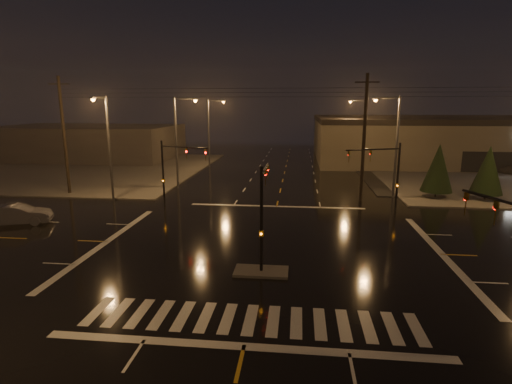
# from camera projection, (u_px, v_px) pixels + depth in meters

# --- Properties ---
(ground) EXTENTS (140.00, 140.00, 0.00)m
(ground) POSITION_uv_depth(u_px,v_px,m) (267.00, 248.00, 26.11)
(ground) COLOR black
(ground) RESTS_ON ground
(sidewalk_nw) EXTENTS (36.00, 36.00, 0.12)m
(sidewalk_nw) POSITION_uv_depth(u_px,v_px,m) (80.00, 168.00, 58.41)
(sidewalk_nw) COLOR #4E4B46
(sidewalk_nw) RESTS_ON ground
(median_island) EXTENTS (3.00, 1.60, 0.15)m
(median_island) POSITION_uv_depth(u_px,v_px,m) (261.00, 271.00, 22.21)
(median_island) COLOR #4E4B46
(median_island) RESTS_ON ground
(crosswalk) EXTENTS (15.00, 2.60, 0.01)m
(crosswalk) POSITION_uv_depth(u_px,v_px,m) (250.00, 319.00, 17.37)
(crosswalk) COLOR beige
(crosswalk) RESTS_ON ground
(stop_bar_near) EXTENTS (16.00, 0.50, 0.01)m
(stop_bar_near) POSITION_uv_depth(u_px,v_px,m) (244.00, 346.00, 15.43)
(stop_bar_near) COLOR beige
(stop_bar_near) RESTS_ON ground
(stop_bar_far) EXTENTS (16.00, 0.50, 0.01)m
(stop_bar_far) POSITION_uv_depth(u_px,v_px,m) (277.00, 206.00, 36.80)
(stop_bar_far) COLOR beige
(stop_bar_far) RESTS_ON ground
(retail_building) EXTENTS (60.20, 28.30, 7.20)m
(retail_building) POSITION_uv_depth(u_px,v_px,m) (499.00, 138.00, 66.27)
(retail_building) COLOR #695E4B
(retail_building) RESTS_ON ground
(commercial_block) EXTENTS (30.00, 18.00, 5.60)m
(commercial_block) POSITION_uv_depth(u_px,v_px,m) (88.00, 142.00, 70.00)
(commercial_block) COLOR #3A3533
(commercial_block) RESTS_ON ground
(signal_mast_median) EXTENTS (0.25, 4.59, 6.00)m
(signal_mast_median) POSITION_uv_depth(u_px,v_px,m) (263.00, 203.00, 22.33)
(signal_mast_median) COLOR black
(signal_mast_median) RESTS_ON ground
(signal_mast_ne) EXTENTS (4.84, 1.86, 6.00)m
(signal_mast_ne) POSITION_uv_depth(u_px,v_px,m) (387.00, 169.00, 34.15)
(signal_mast_ne) COLOR black
(signal_mast_ne) RESTS_ON ground
(signal_mast_nw) EXTENTS (4.84, 1.86, 6.00)m
(signal_mast_nw) POSITION_uv_depth(u_px,v_px,m) (172.00, 165.00, 36.15)
(signal_mast_nw) COLOR black
(signal_mast_nw) RESTS_ON ground
(streetlight_1) EXTENTS (2.77, 0.32, 10.00)m
(streetlight_1) POSITION_uv_depth(u_px,v_px,m) (179.00, 136.00, 43.54)
(streetlight_1) COLOR #38383A
(streetlight_1) RESTS_ON ground
(streetlight_2) EXTENTS (2.77, 0.32, 10.00)m
(streetlight_2) POSITION_uv_depth(u_px,v_px,m) (211.00, 128.00, 59.08)
(streetlight_2) COLOR #38383A
(streetlight_2) RESTS_ON ground
(streetlight_3) EXTENTS (2.77, 0.32, 10.00)m
(streetlight_3) POSITION_uv_depth(u_px,v_px,m) (394.00, 140.00, 39.24)
(streetlight_3) COLOR #38383A
(streetlight_3) RESTS_ON ground
(streetlight_4) EXTENTS (2.77, 0.32, 10.00)m
(streetlight_4) POSITION_uv_depth(u_px,v_px,m) (363.00, 128.00, 58.66)
(streetlight_4) COLOR #38383A
(streetlight_4) RESTS_ON ground
(streetlight_5) EXTENTS (0.32, 2.77, 10.00)m
(streetlight_5) POSITION_uv_depth(u_px,v_px,m) (107.00, 141.00, 37.43)
(streetlight_5) COLOR #38383A
(streetlight_5) RESTS_ON ground
(utility_pole_0) EXTENTS (2.20, 0.32, 12.00)m
(utility_pole_0) POSITION_uv_depth(u_px,v_px,m) (64.00, 135.00, 40.73)
(utility_pole_0) COLOR black
(utility_pole_0) RESTS_ON ground
(utility_pole_1) EXTENTS (2.20, 0.32, 12.00)m
(utility_pole_1) POSITION_uv_depth(u_px,v_px,m) (364.00, 138.00, 37.56)
(utility_pole_1) COLOR black
(utility_pole_1) RESTS_ON ground
(conifer_0) EXTENTS (3.05, 3.05, 5.47)m
(conifer_0) POSITION_uv_depth(u_px,v_px,m) (438.00, 168.00, 39.46)
(conifer_0) COLOR black
(conifer_0) RESTS_ON ground
(conifer_1) EXTENTS (2.98, 2.98, 5.36)m
(conifer_1) POSITION_uv_depth(u_px,v_px,m) (488.00, 170.00, 38.48)
(conifer_1) COLOR black
(conifer_1) RESTS_ON ground
(car_crossing) EXTENTS (5.17, 3.33, 1.61)m
(car_crossing) POSITION_uv_depth(u_px,v_px,m) (17.00, 215.00, 31.04)
(car_crossing) COLOR slate
(car_crossing) RESTS_ON ground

